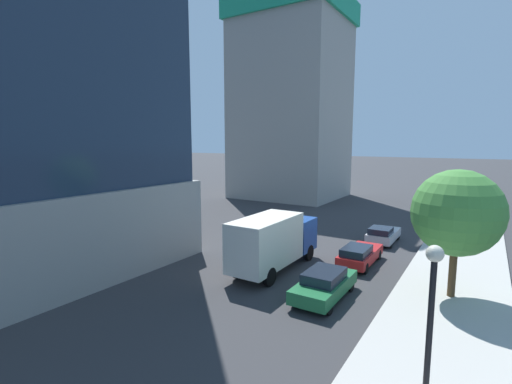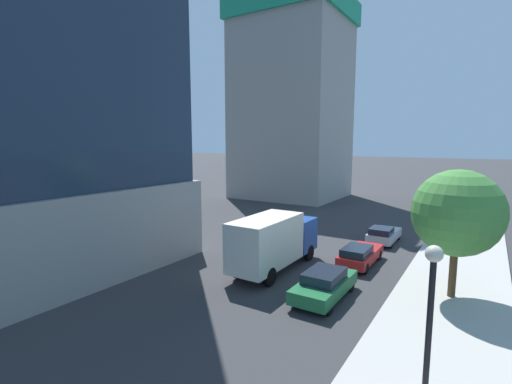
% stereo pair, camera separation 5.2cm
% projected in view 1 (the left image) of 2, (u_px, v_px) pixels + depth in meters
% --- Properties ---
extents(sidewalk, '(5.34, 120.00, 0.15)m').
position_uv_depth(sidewalk, '(444.00, 326.00, 15.70)').
color(sidewalk, '#B2AFA8').
rests_on(sidewalk, ground).
extents(construction_building, '(16.50, 16.52, 34.80)m').
position_uv_depth(construction_building, '(291.00, 91.00, 51.40)').
color(construction_building, '#9E9B93').
rests_on(construction_building, ground).
extents(street_lamp, '(0.44, 0.44, 5.16)m').
position_uv_depth(street_lamp, '(431.00, 310.00, 9.50)').
color(street_lamp, black).
rests_on(street_lamp, sidewalk).
extents(street_tree, '(4.29, 4.29, 6.44)m').
position_uv_depth(street_tree, '(457.00, 213.00, 17.98)').
color(street_tree, brown).
rests_on(street_tree, sidewalk).
extents(car_red, '(1.77, 4.62, 1.37)m').
position_uv_depth(car_red, '(359.00, 254.00, 23.57)').
color(car_red, red).
rests_on(car_red, ground).
extents(car_green, '(1.94, 4.65, 1.48)m').
position_uv_depth(car_green, '(324.00, 284.00, 18.53)').
color(car_green, '#1E6638').
rests_on(car_green, ground).
extents(car_silver, '(1.84, 4.09, 1.37)m').
position_uv_depth(car_silver, '(383.00, 234.00, 28.75)').
color(car_silver, '#B7B7BC').
rests_on(car_silver, ground).
extents(box_truck, '(2.37, 7.62, 3.47)m').
position_uv_depth(box_truck, '(273.00, 240.00, 22.43)').
color(box_truck, '#1E4799').
rests_on(box_truck, ground).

